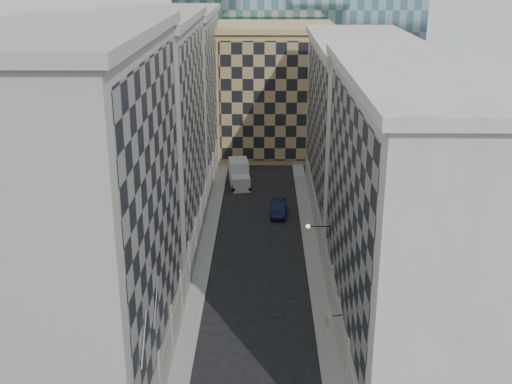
{
  "coord_description": "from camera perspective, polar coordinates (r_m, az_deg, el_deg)",
  "views": [
    {
      "loc": [
        0.48,
        -25.51,
        26.98
      ],
      "look_at": [
        -0.04,
        15.25,
        12.36
      ],
      "focal_mm": 45.0,
      "sensor_mm": 36.0,
      "label": 1
    }
  ],
  "objects": [
    {
      "name": "sidewalk_west",
      "position": [
        61.95,
        -4.67,
        -6.08
      ],
      "size": [
        1.5,
        100.0,
        0.15
      ],
      "primitive_type": "cube",
      "color": "gray",
      "rests_on": "ground"
    },
    {
      "name": "tan_block",
      "position": [
        95.05,
        1.66,
        9.08
      ],
      "size": [
        16.8,
        14.8,
        18.8
      ],
      "color": "tan",
      "rests_on": "ground"
    },
    {
      "name": "bldg_left_b",
      "position": [
        61.62,
        -9.95,
        4.71
      ],
      "size": [
        10.8,
        22.8,
        22.7
      ],
      "color": "gray",
      "rests_on": "ground"
    },
    {
      "name": "dark_car",
      "position": [
        72.52,
        1.99,
        -1.45
      ],
      "size": [
        1.91,
        4.89,
        1.59
      ],
      "primitive_type": "imported",
      "rotation": [
        0.0,
        0.0,
        -0.05
      ],
      "color": "black",
      "rests_on": "ground"
    },
    {
      "name": "bldg_left_a",
      "position": [
        41.13,
        -15.37,
        -2.64
      ],
      "size": [
        10.8,
        22.8,
        23.7
      ],
      "color": "#A29C92",
      "rests_on": "ground"
    },
    {
      "name": "bldg_right_b",
      "position": [
        70.42,
        9.25,
        5.39
      ],
      "size": [
        10.8,
        28.8,
        19.7
      ],
      "color": "#B2ACA3",
      "rests_on": "ground"
    },
    {
      "name": "bldg_right_a",
      "position": [
        45.02,
        14.05,
        -2.61
      ],
      "size": [
        10.8,
        26.8,
        20.7
      ],
      "color": "#B2ACA3",
      "rests_on": "ground"
    },
    {
      "name": "box_truck",
      "position": [
        82.06,
        -1.49,
        1.53
      ],
      "size": [
        3.06,
        5.95,
        3.12
      ],
      "rotation": [
        0.0,
        0.0,
        0.13
      ],
      "color": "silver",
      "rests_on": "ground"
    },
    {
      "name": "shop_sign",
      "position": [
        45.11,
        6.44,
        -11.28
      ],
      "size": [
        1.26,
        0.76,
        0.85
      ],
      "rotation": [
        0.0,
        0.0,
        0.25
      ],
      "color": "black",
      "rests_on": "ground"
    },
    {
      "name": "bracket_lamp",
      "position": [
        53.84,
        4.84,
        -3.05
      ],
      "size": [
        1.98,
        0.36,
        0.36
      ],
      "color": "black",
      "rests_on": "ground"
    },
    {
      "name": "flagpoles_left",
      "position": [
        37.33,
        -9.39,
        -11.12
      ],
      "size": [
        0.1,
        6.33,
        2.33
      ],
      "color": "gray",
      "rests_on": "ground"
    },
    {
      "name": "bldg_left_c",
      "position": [
        82.9,
        -7.23,
        8.33
      ],
      "size": [
        10.8,
        22.8,
        21.7
      ],
      "color": "#A29C92",
      "rests_on": "ground"
    },
    {
      "name": "sidewalk_east",
      "position": [
        61.87,
        5.11,
        -6.13
      ],
      "size": [
        1.5,
        100.0,
        0.15
      ],
      "primitive_type": "cube",
      "color": "gray",
      "rests_on": "ground"
    }
  ]
}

